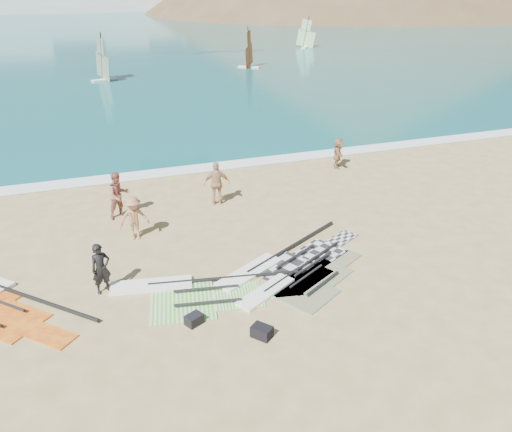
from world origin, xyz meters
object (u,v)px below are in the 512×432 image
object	(u,v)px
gear_bag_far	(262,332)
beachgoer_mid	(134,218)
rig_orange	(297,284)
beachgoer_left	(119,195)
beachgoer_right	(338,153)
person_wetsuit	(101,269)
beachgoer_back	(217,183)
rig_grey	(285,263)
gear_bag_near	(194,319)
rig_green	(191,291)

from	to	relation	value
gear_bag_far	beachgoer_mid	world-z (taller)	beachgoer_mid
beachgoer_mid	gear_bag_far	bearing A→B (deg)	-72.67
rig_orange	beachgoer_left	bearing A→B (deg)	94.15
gear_bag_far	beachgoer_left	distance (m)	9.63
gear_bag_far	beachgoer_right	world-z (taller)	beachgoer_right
person_wetsuit	beachgoer_back	size ratio (longest dim) A/B	0.88
rig_grey	gear_bag_far	bearing A→B (deg)	-150.87
rig_grey	beachgoer_left	size ratio (longest dim) A/B	3.14
beachgoer_back	gear_bag_near	bearing A→B (deg)	81.70
rig_green	beachgoer_back	world-z (taller)	beachgoer_back
rig_green	gear_bag_near	distance (m)	1.61
gear_bag_far	beachgoer_back	world-z (taller)	beachgoer_back
beachgoer_left	beachgoer_back	size ratio (longest dim) A/B	1.03
rig_green	beachgoer_left	xyz separation A→B (m)	(-1.52, 6.38, 0.93)
beachgoer_left	beachgoer_back	distance (m)	4.15
person_wetsuit	beachgoer_right	xyz separation A→B (m)	(12.33, 7.84, -0.05)
gear_bag_far	beachgoer_back	distance (m)	9.26
gear_bag_far	beachgoer_right	size ratio (longest dim) A/B	0.35
rig_grey	beachgoer_mid	world-z (taller)	beachgoer_mid
person_wetsuit	beachgoer_back	xyz separation A→B (m)	(5.20, 5.41, 0.12)
rig_green	beachgoer_left	bearing A→B (deg)	113.43
person_wetsuit	rig_orange	bearing A→B (deg)	-34.79
beachgoer_back	beachgoer_right	bearing A→B (deg)	-149.70
gear_bag_near	beachgoer_right	size ratio (longest dim) A/B	0.30
rig_orange	beachgoer_right	world-z (taller)	beachgoer_right
gear_bag_near	beachgoer_right	distance (m)	14.44
beachgoer_right	beachgoer_left	bearing A→B (deg)	127.52
person_wetsuit	beachgoer_mid	xyz separation A→B (m)	(1.40, 3.29, 0.02)
person_wetsuit	beachgoer_left	xyz separation A→B (m)	(1.05, 5.41, 0.14)
beachgoer_right	gear_bag_far	bearing A→B (deg)	169.53
beachgoer_left	beachgoer_back	bearing A→B (deg)	-20.89
beachgoer_left	gear_bag_far	bearing A→B (deg)	-93.19
beachgoer_mid	beachgoer_right	world-z (taller)	beachgoer_mid
rig_green	beachgoer_right	xyz separation A→B (m)	(9.75, 8.81, 0.75)
beachgoer_mid	beachgoer_right	xyz separation A→B (m)	(10.93, 4.55, -0.07)
gear_bag_far	rig_green	bearing A→B (deg)	116.88
gear_bag_far	person_wetsuit	bearing A→B (deg)	136.83
rig_green	gear_bag_far	xyz separation A→B (m)	(1.40, -2.76, 0.12)
person_wetsuit	beachgoer_left	bearing A→B (deg)	59.96
rig_grey	beachgoer_mid	xyz separation A→B (m)	(-4.63, 3.67, 0.81)
rig_green	person_wetsuit	world-z (taller)	person_wetsuit
rig_grey	beachgoer_back	distance (m)	5.92
rig_green	person_wetsuit	distance (m)	2.86
beachgoer_left	beachgoer_right	xyz separation A→B (m)	(11.27, 2.43, -0.19)
beachgoer_left	beachgoer_right	size ratio (longest dim) A/B	1.23
beachgoer_right	person_wetsuit	bearing A→B (deg)	147.82
beachgoer_mid	gear_bag_near	bearing A→B (deg)	-83.76
beachgoer_left	beachgoer_right	world-z (taller)	beachgoer_left
rig_grey	beachgoer_left	distance (m)	7.69
rig_orange	beachgoer_mid	world-z (taller)	beachgoer_mid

